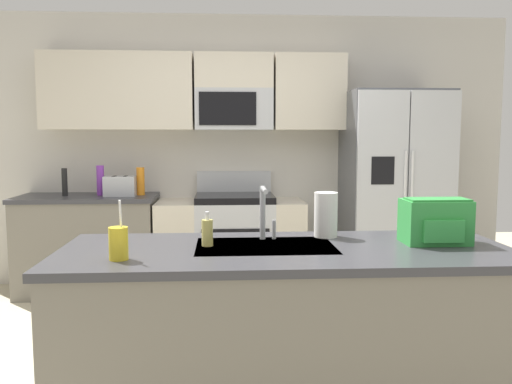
{
  "coord_description": "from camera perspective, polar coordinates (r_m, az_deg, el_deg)",
  "views": [
    {
      "loc": [
        -0.2,
        -3.03,
        1.44
      ],
      "look_at": [
        0.03,
        0.6,
        1.05
      ],
      "focal_mm": 36.67,
      "sensor_mm": 36.0,
      "label": 1
    }
  ],
  "objects": [
    {
      "name": "soap_dispenser",
      "position": [
        2.58,
        -5.34,
        -4.39
      ],
      "size": [
        0.06,
        0.06,
        0.17
      ],
      "color": "#D8CC66",
      "rests_on": "island_counter"
    },
    {
      "name": "back_counter",
      "position": [
        5.08,
        -17.79,
        -5.4
      ],
      "size": [
        1.25,
        0.63,
        0.9
      ],
      "color": "slate",
      "rests_on": "ground"
    },
    {
      "name": "drink_cup_yellow",
      "position": [
        2.36,
        -14.77,
        -5.41
      ],
      "size": [
        0.08,
        0.08,
        0.26
      ],
      "color": "yellow",
      "rests_on": "island_counter"
    },
    {
      "name": "toaster",
      "position": [
        4.89,
        -14.6,
        0.63
      ],
      "size": [
        0.28,
        0.16,
        0.18
      ],
      "color": "#B7BABF",
      "rests_on": "back_counter"
    },
    {
      "name": "ground_plane",
      "position": [
        3.36,
        0.09,
        -19.26
      ],
      "size": [
        9.0,
        9.0,
        0.0
      ],
      "primitive_type": "plane",
      "color": "beige",
      "rests_on": "ground"
    },
    {
      "name": "kitchen_wall_unit",
      "position": [
        5.11,
        -3.03,
        6.46
      ],
      "size": [
        5.2,
        0.43,
        2.6
      ],
      "color": "beige",
      "rests_on": "ground"
    },
    {
      "name": "backpack",
      "position": [
        2.78,
        19.0,
        -2.95
      ],
      "size": [
        0.32,
        0.22,
        0.23
      ],
      "color": "green",
      "rests_on": "island_counter"
    },
    {
      "name": "island_counter",
      "position": [
        2.68,
        3.28,
        -15.44
      ],
      "size": [
        2.19,
        0.85,
        0.9
      ],
      "color": "slate",
      "rests_on": "ground"
    },
    {
      "name": "paper_towel_roll",
      "position": [
        2.82,
        7.62,
        -2.47
      ],
      "size": [
        0.12,
        0.12,
        0.24
      ],
      "primitive_type": "cylinder",
      "color": "white",
      "rests_on": "island_counter"
    },
    {
      "name": "refrigerator",
      "position": [
        5.04,
        14.8,
        0.04
      ],
      "size": [
        0.9,
        0.76,
        1.85
      ],
      "color": "#4C4F54",
      "rests_on": "ground"
    },
    {
      "name": "sink_faucet",
      "position": [
        2.7,
        0.9,
        -1.77
      ],
      "size": [
        0.08,
        0.21,
        0.28
      ],
      "color": "#B7BABF",
      "rests_on": "island_counter"
    },
    {
      "name": "range_oven",
      "position": [
        4.93,
        -2.77,
        -5.56
      ],
      "size": [
        1.36,
        0.61,
        1.1
      ],
      "color": "#B7BABF",
      "rests_on": "ground"
    },
    {
      "name": "bottle_orange",
      "position": [
        4.93,
        -12.48,
        1.16
      ],
      "size": [
        0.07,
        0.07,
        0.26
      ],
      "primitive_type": "cylinder",
      "color": "orange",
      "rests_on": "back_counter"
    },
    {
      "name": "pepper_mill",
      "position": [
        5.06,
        -20.15,
        1.03
      ],
      "size": [
        0.05,
        0.05,
        0.25
      ],
      "primitive_type": "cylinder",
      "color": "black",
      "rests_on": "back_counter"
    },
    {
      "name": "bottle_purple",
      "position": [
        4.99,
        -16.61,
        1.23
      ],
      "size": [
        0.07,
        0.07,
        0.27
      ],
      "primitive_type": "cylinder",
      "color": "purple",
      "rests_on": "back_counter"
    }
  ]
}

